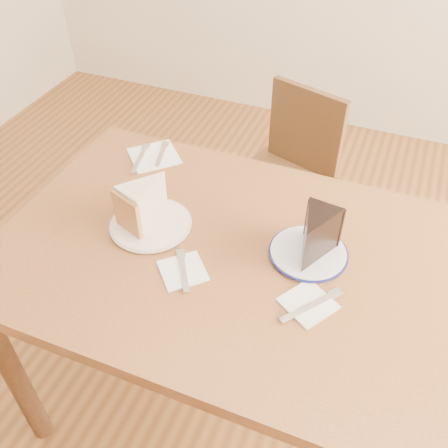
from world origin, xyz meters
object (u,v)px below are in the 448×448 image
plate_cream (151,224)px  chocolate_cake (314,239)px  table (230,277)px  carrot_cake (148,202)px  plate_navy (308,253)px  chair_far (285,178)px

plate_cream → chocolate_cake: 0.43m
table → carrot_cake: 0.29m
table → plate_cream: 0.25m
plate_navy → carrot_cake: bearing=-175.5°
chair_far → plate_navy: chair_far is taller
plate_cream → table: bearing=-1.8°
plate_cream → plate_navy: (0.42, 0.05, 0.00)m
carrot_cake → plate_cream: bearing=-36.4°
carrot_cake → chair_far: bearing=96.5°
table → chair_far: 0.79m
chair_far → chocolate_cake: (0.25, -0.71, 0.39)m
plate_navy → carrot_cake: size_ratio=1.45×
chair_far → carrot_cake: bearing=93.8°
plate_cream → plate_navy: 0.42m
plate_navy → chocolate_cake: bearing=-52.6°
chocolate_cake → chair_far: bearing=-63.0°
table → carrot_cake: carrot_cake is taller
plate_navy → plate_cream: bearing=-172.7°
chair_far → plate_cream: (-0.17, -0.75, 0.32)m
carrot_cake → chocolate_cake: chocolate_cake is taller
chair_far → plate_cream: 0.84m
chair_far → table: bearing=112.3°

